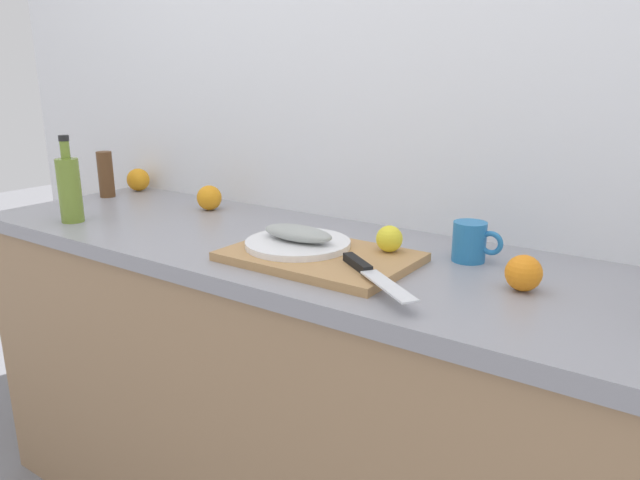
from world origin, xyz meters
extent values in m
cube|color=white|center=(0.00, 0.33, 1.25)|extent=(3.20, 0.05, 2.50)
cube|color=#9E7A56|center=(0.00, 0.00, 0.43)|extent=(2.00, 0.58, 0.86)
cube|color=gray|center=(0.00, 0.00, 0.88)|extent=(2.00, 0.60, 0.04)
cube|color=tan|center=(0.13, -0.08, 0.91)|extent=(0.42, 0.29, 0.02)
cylinder|color=white|center=(0.06, -0.07, 0.93)|extent=(0.25, 0.25, 0.01)
ellipsoid|color=#999E99|center=(0.06, -0.07, 0.95)|extent=(0.19, 0.08, 0.04)
cube|color=silver|center=(0.37, -0.20, 0.93)|extent=(0.17, 0.13, 0.00)
cube|color=black|center=(0.25, -0.12, 0.93)|extent=(0.10, 0.08, 0.02)
sphere|color=yellow|center=(0.25, 0.02, 0.95)|extent=(0.06, 0.06, 0.06)
cylinder|color=olive|center=(-0.68, -0.18, 0.99)|extent=(0.06, 0.06, 0.18)
cylinder|color=olive|center=(-0.68, -0.18, 1.11)|extent=(0.03, 0.03, 0.05)
cylinder|color=black|center=(-0.68, -0.18, 1.14)|extent=(0.03, 0.03, 0.02)
cylinder|color=#2672B2|center=(0.41, 0.12, 0.95)|extent=(0.08, 0.08, 0.09)
torus|color=#2672B2|center=(0.46, 0.12, 0.95)|extent=(0.06, 0.01, 0.06)
sphere|color=orange|center=(0.57, -0.01, 0.94)|extent=(0.07, 0.07, 0.07)
sphere|color=orange|center=(-0.91, 0.24, 0.94)|extent=(0.08, 0.08, 0.08)
sphere|color=orange|center=(-0.46, 0.16, 0.94)|extent=(0.08, 0.08, 0.08)
cylinder|color=brown|center=(-0.91, 0.10, 0.98)|extent=(0.05, 0.05, 0.16)
camera|label=1|loc=(0.86, -1.13, 1.31)|focal=32.86mm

